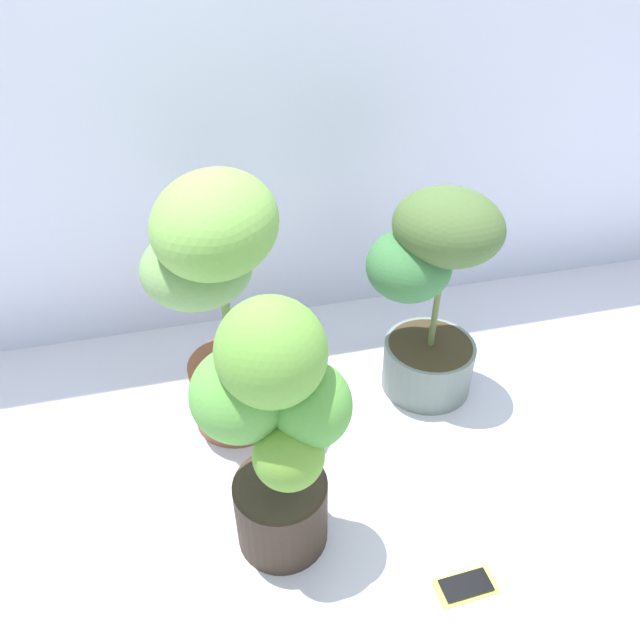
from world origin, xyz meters
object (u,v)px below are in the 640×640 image
(potted_plant_back_right, at_px, (430,288))
(potted_plant_back_left, at_px, (217,286))
(cell_phone, at_px, (466,586))
(potted_plant_front_left, at_px, (275,426))

(potted_plant_back_right, xyz_separation_m, potted_plant_back_left, (-0.58, 0.01, 0.10))
(potted_plant_back_right, relative_size, potted_plant_back_left, 0.86)
(potted_plant_back_left, distance_m, cell_phone, 0.92)
(potted_plant_back_right, height_order, cell_phone, potted_plant_back_right)
(potted_plant_front_left, bearing_deg, potted_plant_back_left, 98.66)
(potted_plant_front_left, bearing_deg, cell_phone, -31.14)
(potted_plant_back_right, bearing_deg, potted_plant_back_left, 179.43)
(potted_plant_front_left, relative_size, potted_plant_back_left, 0.90)
(potted_plant_front_left, bearing_deg, potted_plant_back_right, 39.11)
(cell_phone, bearing_deg, potted_plant_back_left, 32.18)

